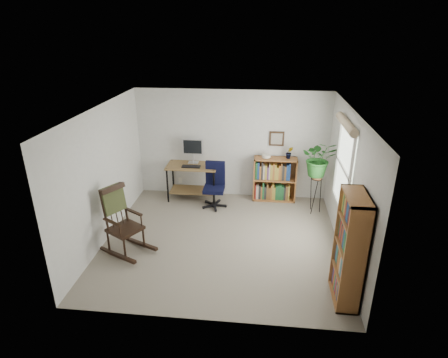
# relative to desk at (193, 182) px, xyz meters

# --- Properties ---
(floor) EXTENTS (4.20, 4.00, 0.00)m
(floor) POSITION_rel_desk_xyz_m (0.84, -1.70, -0.40)
(floor) COLOR gray
(floor) RESTS_ON ground
(ceiling) EXTENTS (4.20, 4.00, 0.00)m
(ceiling) POSITION_rel_desk_xyz_m (0.84, -1.70, 2.00)
(ceiling) COLOR silver
(ceiling) RESTS_ON ground
(wall_back) EXTENTS (4.20, 0.00, 2.40)m
(wall_back) POSITION_rel_desk_xyz_m (0.84, 0.30, 0.80)
(wall_back) COLOR silver
(wall_back) RESTS_ON ground
(wall_front) EXTENTS (4.20, 0.00, 2.40)m
(wall_front) POSITION_rel_desk_xyz_m (0.84, -3.70, 0.80)
(wall_front) COLOR silver
(wall_front) RESTS_ON ground
(wall_left) EXTENTS (0.00, 4.00, 2.40)m
(wall_left) POSITION_rel_desk_xyz_m (-1.26, -1.70, 0.80)
(wall_left) COLOR silver
(wall_left) RESTS_ON ground
(wall_right) EXTENTS (0.00, 4.00, 2.40)m
(wall_right) POSITION_rel_desk_xyz_m (2.94, -1.70, 0.80)
(wall_right) COLOR silver
(wall_right) RESTS_ON ground
(window) EXTENTS (0.12, 1.20, 1.50)m
(window) POSITION_rel_desk_xyz_m (2.90, -1.40, 1.00)
(window) COLOR white
(window) RESTS_ON wall_right
(desk) EXTENTS (1.11, 0.61, 0.80)m
(desk) POSITION_rel_desk_xyz_m (0.00, 0.00, 0.00)
(desk) COLOR olive
(desk) RESTS_ON floor
(monitor) EXTENTS (0.46, 0.16, 0.56)m
(monitor) POSITION_rel_desk_xyz_m (0.00, 0.14, 0.68)
(monitor) COLOR silver
(monitor) RESTS_ON desk
(keyboard) EXTENTS (0.40, 0.15, 0.02)m
(keyboard) POSITION_rel_desk_xyz_m (0.00, -0.12, 0.41)
(keyboard) COLOR black
(keyboard) RESTS_ON desk
(office_chair) EXTENTS (0.56, 0.56, 0.99)m
(office_chair) POSITION_rel_desk_xyz_m (0.53, -0.38, 0.10)
(office_chair) COLOR black
(office_chair) RESTS_ON floor
(rocking_chair) EXTENTS (1.20, 1.06, 1.20)m
(rocking_chair) POSITION_rel_desk_xyz_m (-0.76, -2.21, 0.20)
(rocking_chair) COLOR black
(rocking_chair) RESTS_ON floor
(low_bookshelf) EXTENTS (0.93, 0.31, 0.99)m
(low_bookshelf) POSITION_rel_desk_xyz_m (1.81, 0.12, 0.09)
(low_bookshelf) COLOR #9B6032
(low_bookshelf) RESTS_ON floor
(tall_bookshelf) EXTENTS (0.31, 0.72, 1.64)m
(tall_bookshelf) POSITION_rel_desk_xyz_m (2.76, -3.04, 0.42)
(tall_bookshelf) COLOR #9B6032
(tall_bookshelf) RESTS_ON floor
(plant_stand) EXTENTS (0.30, 0.30, 0.88)m
(plant_stand) POSITION_rel_desk_xyz_m (2.64, -0.38, 0.04)
(plant_stand) COLOR black
(plant_stand) RESTS_ON floor
(spider_plant) EXTENTS (1.69, 1.88, 1.46)m
(spider_plant) POSITION_rel_desk_xyz_m (2.64, -0.38, 1.15)
(spider_plant) COLOR #215D20
(spider_plant) RESTS_ON plant_stand
(potted_plant_small) EXTENTS (0.13, 0.24, 0.11)m
(potted_plant_small) POSITION_rel_desk_xyz_m (2.09, 0.13, 0.64)
(potted_plant_small) COLOR #215D20
(potted_plant_small) RESTS_ON low_bookshelf
(framed_picture) EXTENTS (0.32, 0.04, 0.32)m
(framed_picture) POSITION_rel_desk_xyz_m (1.81, 0.27, 0.97)
(framed_picture) COLOR black
(framed_picture) RESTS_ON wall_back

